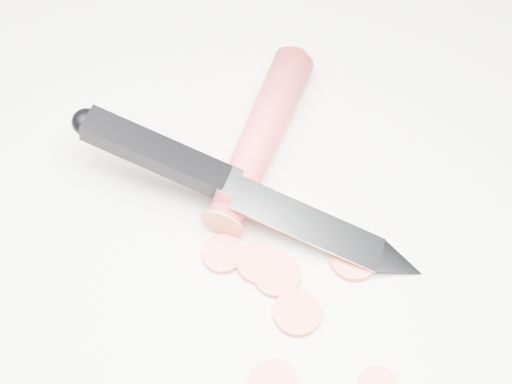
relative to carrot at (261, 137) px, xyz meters
name	(u,v)px	position (x,y,z in m)	size (l,w,h in m)	color
ground	(246,238)	(-0.04, -0.08, -0.02)	(2.40, 2.40, 0.00)	white
carrot	(261,137)	(0.00, 0.00, 0.00)	(0.03, 0.03, 0.18)	#E4373D
carrot_slice_0	(223,254)	(-0.06, -0.09, -0.02)	(0.03, 0.03, 0.01)	#EC6849
carrot_slice_2	(277,275)	(-0.02, -0.12, -0.02)	(0.04, 0.04, 0.01)	#EC6849
carrot_slice_3	(354,259)	(0.04, -0.12, -0.02)	(0.04, 0.04, 0.01)	#EC6849
carrot_slice_4	(259,263)	(-0.03, -0.10, -0.02)	(0.04, 0.04, 0.01)	#EC6849
carrot_slice_5	(297,313)	(-0.02, -0.15, -0.02)	(0.04, 0.04, 0.01)	#EC6849
kitchen_knife	(249,191)	(-0.03, -0.06, 0.02)	(0.25, 0.21, 0.08)	#B5B7BC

